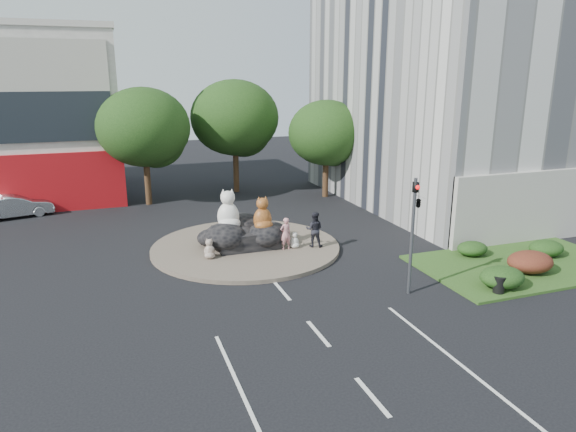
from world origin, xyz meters
The scene contains 21 objects.
ground centered at (0.00, 0.00, 0.00)m, with size 120.00×120.00×0.00m, color black.
roundabout_island centered at (0.00, 10.00, 0.10)m, with size 10.00×10.00×0.20m, color brown.
rock_plinth centered at (0.00, 10.00, 0.65)m, with size 3.20×2.60×0.90m, color black, non-canonical shape.
grass_verge centered at (12.00, 3.00, 0.06)m, with size 10.00×6.00×0.12m, color #264818.
tree_left centered at (-3.93, 22.06, 5.25)m, with size 6.46×6.46×8.27m.
tree_mid centered at (3.07, 24.06, 5.56)m, with size 6.84×6.84×8.76m.
tree_right centered at (9.07, 20.06, 4.63)m, with size 5.70×5.70×7.30m.
hedge_near_green centered at (9.00, 1.00, 0.57)m, with size 2.00×1.60×0.90m, color #173310.
hedge_red centered at (11.50, 2.00, 0.61)m, with size 2.20×1.76×0.99m, color #501815.
hedge_mid_green centered at (14.00, 3.50, 0.53)m, with size 1.80×1.44×0.81m, color #173310.
hedge_back_green centered at (10.50, 4.80, 0.48)m, with size 1.60×1.28×0.72m, color #173310.
traffic_light centered at (5.10, 2.00, 3.62)m, with size 0.44×1.24×5.00m.
street_lamp centered at (12.82, 8.00, 4.55)m, with size 2.34×0.22×8.06m.
cat_white centered at (-0.86, 10.20, 2.21)m, with size 1.33×1.15×2.21m, color silver, non-canonical shape.
cat_tabby centered at (0.80, 9.49, 2.02)m, with size 1.11×0.96×1.85m, color #C07828, non-canonical shape.
kitten_calico centered at (-2.21, 8.66, 0.72)m, with size 0.62×0.54×1.03m, color silver, non-canonical shape.
kitten_white centered at (2.33, 8.77, 0.64)m, with size 0.53×0.46×0.88m, color beige, non-canonical shape.
pedestrian_pink centered at (1.80, 8.67, 1.05)m, with size 0.62×0.41×1.71m, color #CD858A.
pedestrian_dark centered at (3.37, 8.59, 1.14)m, with size 0.92×0.71×1.89m, color black.
parked_car centered at (-12.51, 21.24, 0.74)m, with size 1.57×4.50×1.48m, color #A8ABB0.
litter_bin centered at (8.48, 0.57, 0.47)m, with size 0.47×0.47×0.71m, color black.
Camera 1 is at (-6.61, -15.33, 8.92)m, focal length 32.00 mm.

